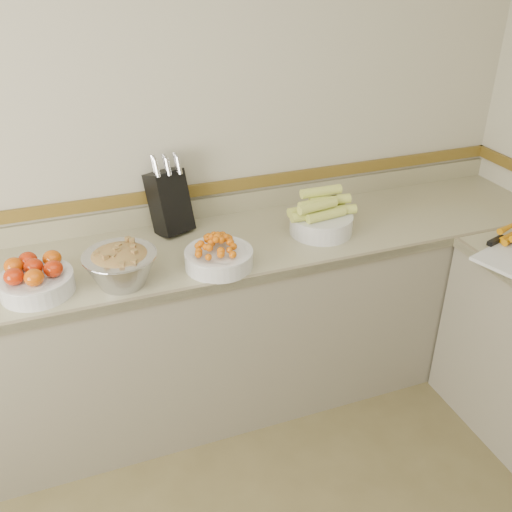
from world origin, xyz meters
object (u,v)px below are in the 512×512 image
object	(u,v)px
tomato_bowl	(36,279)
rhubarb_bowl	(121,265)
knife_block	(169,200)
cherry_tomato_bowl	(219,255)
corn_bowl	(321,218)

from	to	relation	value
tomato_bowl	rhubarb_bowl	size ratio (longest dim) A/B	0.97
knife_block	rhubarb_bowl	xyz separation A→B (m)	(-0.30, -0.41, -0.07)
cherry_tomato_bowl	tomato_bowl	bearing A→B (deg)	175.47
knife_block	rhubarb_bowl	size ratio (longest dim) A/B	1.29
corn_bowl	rhubarb_bowl	bearing A→B (deg)	-171.81
cherry_tomato_bowl	rhubarb_bowl	world-z (taller)	rhubarb_bowl
rhubarb_bowl	corn_bowl	bearing A→B (deg)	8.19
knife_block	tomato_bowl	xyz separation A→B (m)	(-0.62, -0.35, -0.10)
cherry_tomato_bowl	rhubarb_bowl	size ratio (longest dim) A/B	0.99
tomato_bowl	rhubarb_bowl	distance (m)	0.33
cherry_tomato_bowl	rhubarb_bowl	distance (m)	0.41
tomato_bowl	corn_bowl	world-z (taller)	corn_bowl
knife_block	corn_bowl	size ratio (longest dim) A/B	1.16
rhubarb_bowl	tomato_bowl	bearing A→B (deg)	170.29
tomato_bowl	cherry_tomato_bowl	bearing A→B (deg)	-4.53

